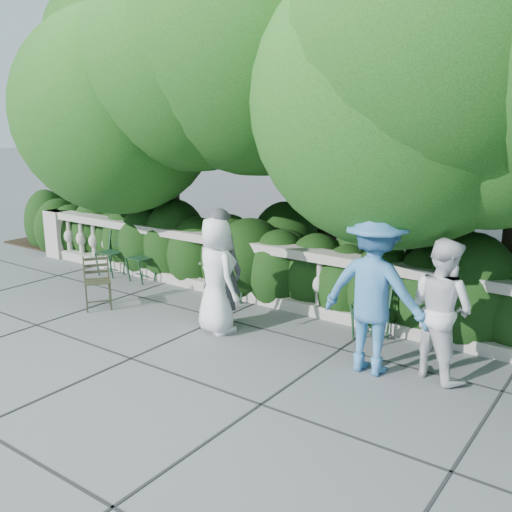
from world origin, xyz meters
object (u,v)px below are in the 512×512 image
Objects in this scene: chair_weathered at (100,311)px; person_older_blue at (374,291)px; chair_b at (106,277)px; person_woman_grey at (221,269)px; chair_d at (363,338)px; chair_a at (136,283)px; chair_e at (365,343)px; person_businessman at (217,275)px; person_casual_man at (441,309)px; chair_c at (222,307)px.

chair_weathered is 0.42× the size of person_older_blue.
chair_weathered is (1.46, -1.34, 0.00)m from chair_b.
chair_d is at bearing -161.07° from person_woman_grey.
person_older_blue is (0.51, -0.87, 0.99)m from chair_d.
chair_a is 5.18m from person_older_blue.
chair_a and chair_e have the same top height.
chair_e is 0.51× the size of person_businessman.
person_businessman is (2.01, 0.45, 0.82)m from chair_weathered.
chair_b is 0.51× the size of person_businessman.
person_casual_man reaches higher than person_businessman.
person_older_blue reaches higher than chair_d.
person_businessman is at bearing -41.39° from chair_weathered.
chair_c is 1.00× the size of chair_d.
chair_weathered is at bearing -46.16° from chair_b.
person_businessman is (3.47, -0.90, 0.82)m from chair_b.
person_woman_grey is (-1.93, -0.68, 0.87)m from chair_e.
person_woman_grey reaches higher than chair_d.
person_casual_man is at bearing -0.73° from chair_a.
person_woman_grey is 2.33m from person_older_blue.
chair_b is at bearing -8.73° from person_older_blue.
person_older_blue is (2.33, -0.04, 0.12)m from person_woman_grey.
chair_a is 0.51× the size of person_casual_man.
chair_a is at bearing 18.40° from person_casual_man.
chair_a is 1.00× the size of chair_e.
person_businessman is (-1.90, -0.81, 0.82)m from chair_e.
chair_b and chair_d have the same top height.
person_casual_man is at bearing -149.89° from person_businessman.
chair_c is at bearing -15.28° from person_older_blue.
chair_a is at bearing 169.64° from chair_c.
chair_d is (5.26, 0.06, 0.00)m from chair_b.
chair_d is (4.50, 0.01, 0.00)m from chair_a.
person_older_blue is at bearing -11.56° from chair_b.
chair_b is 0.42× the size of person_older_blue.
chair_c is at bearing 16.94° from person_casual_man.
person_casual_man is 0.78m from person_older_blue.
chair_weathered is at bearing 6.33° from person_older_blue.
chair_b is at bearing -18.36° from person_woman_grey.
chair_b is 1.00× the size of chair_c.
chair_b is at bearing 19.54° from person_casual_man.
chair_weathered is 0.51× the size of person_casual_man.
person_businessman is at bearing -155.74° from chair_e.
chair_e is at bearing -36.08° from chair_weathered.
person_casual_man is (3.00, 0.40, 0.01)m from person_businessman.
chair_c is 1.26m from person_woman_grey.
person_casual_man is (6.47, -0.50, 0.83)m from chair_b.
chair_c is at bearing -4.72° from chair_b.
chair_b and chair_c have the same top height.
chair_b is at bearing 171.57° from chair_c.
chair_d is 4.05m from chair_weathered.
chair_e is 1.29m from person_older_blue.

